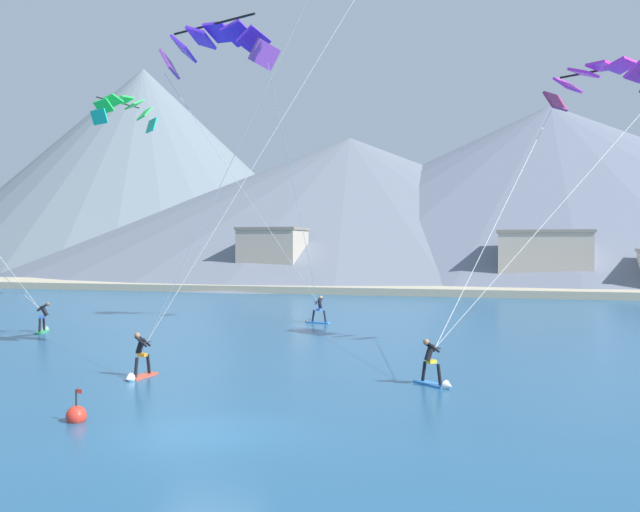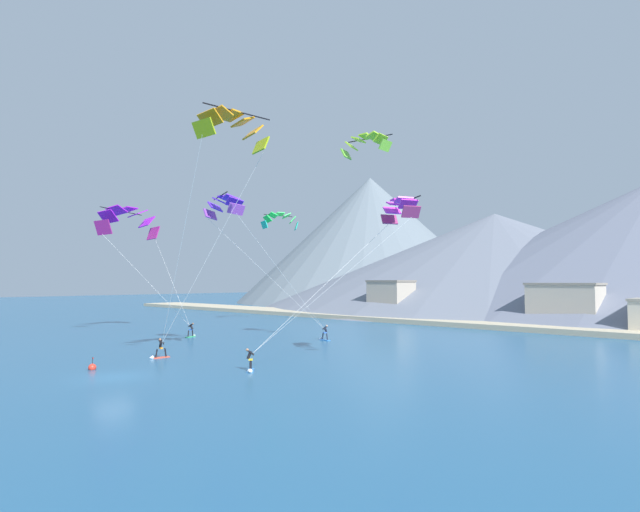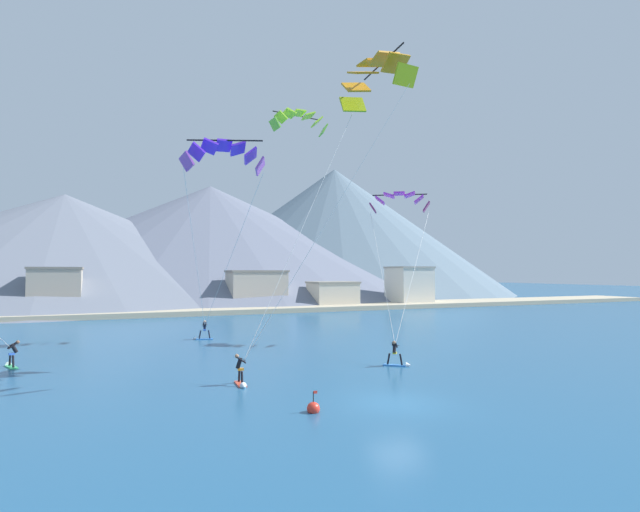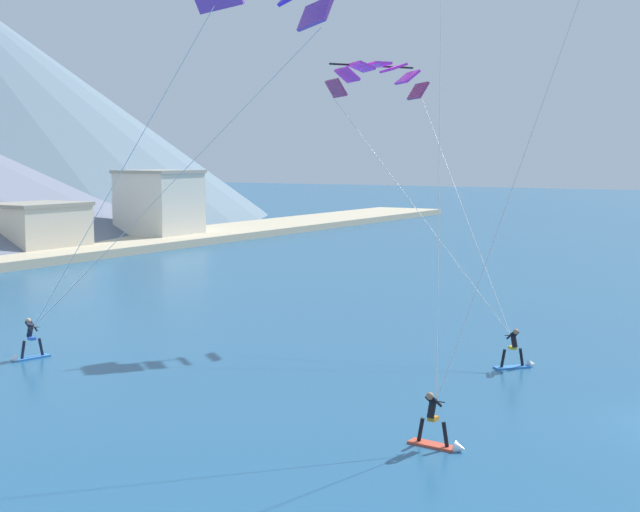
% 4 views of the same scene
% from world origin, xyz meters
% --- Properties ---
extents(ground_plane, '(400.00, 400.00, 0.00)m').
position_xyz_m(ground_plane, '(0.00, 0.00, 0.00)').
color(ground_plane, '#23567F').
extents(kitesurfer_near_lead, '(1.79, 0.75, 1.73)m').
position_xyz_m(kitesurfer_near_lead, '(-4.15, 25.20, 0.51)').
color(kitesurfer_near_lead, '#337FDB').
rests_on(kitesurfer_near_lead, ground).
extents(kitesurfer_near_trail, '(0.99, 1.77, 1.74)m').
position_xyz_m(kitesurfer_near_trail, '(-17.44, 17.00, 0.53)').
color(kitesurfer_near_trail, '#33B266').
rests_on(kitesurfer_near_trail, ground).
extents(kitesurfer_mid_center, '(1.55, 1.47, 1.68)m').
position_xyz_m(kitesurfer_mid_center, '(4.91, 7.59, 0.48)').
color(kitesurfer_mid_center, '#337FDB').
rests_on(kitesurfer_mid_center, ground).
extents(kitesurfer_far_left, '(0.60, 1.76, 1.70)m').
position_xyz_m(kitesurfer_far_left, '(-5.58, 6.26, 0.48)').
color(kitesurfer_far_left, '#E54C33').
rests_on(kitesurfer_far_left, ground).
extents(parafoil_kite_near_lead, '(5.62, 13.83, 13.17)m').
position_xyz_m(parafoil_kite_near_lead, '(-5.14, 12.61, 13.55)').
color(parafoil_kite_near_lead, purple).
extents(parafoil_kite_near_trail, '(12.74, 8.94, 14.46)m').
position_xyz_m(parafoil_kite_near_trail, '(-27.30, 13.83, 14.28)').
color(parafoil_kite_near_trail, '#9C207A').
extents(parafoil_kite_mid_center, '(8.91, 11.38, 11.59)m').
position_xyz_m(parafoil_kite_mid_center, '(11.23, 17.20, 12.14)').
color(parafoil_kite_mid_center, '#9E2F69').
extents(parafoil_kite_far_left, '(9.71, 6.54, 17.89)m').
position_xyz_m(parafoil_kite_far_left, '(3.04, 7.23, 18.08)').
color(parafoil_kite_far_left, '#99B112').
extents(parafoil_kite_distant_high_outer, '(5.49, 1.85, 2.03)m').
position_xyz_m(parafoil_kite_distant_high_outer, '(3.92, 22.43, 19.84)').
color(parafoil_kite_distant_high_outer, '#71C834').
extents(parafoil_kite_distant_low_drift, '(3.63, 5.79, 2.67)m').
position_xyz_m(parafoil_kite_distant_low_drift, '(-23.88, 36.51, 16.06)').
color(parafoil_kite_distant_low_drift, '#18C19E').
extents(race_marker_buoy, '(0.56, 0.56, 1.02)m').
position_xyz_m(race_marker_buoy, '(-4.03, 0.17, 0.16)').
color(race_marker_buoy, red).
rests_on(race_marker_buoy, ground).
extents(shoreline_strip, '(180.00, 10.00, 0.70)m').
position_xyz_m(shoreline_strip, '(0.00, 53.55, 0.35)').
color(shoreline_strip, '#BCAD8E').
rests_on(shoreline_strip, ground).
extents(shore_building_harbour_front, '(6.76, 6.18, 6.64)m').
position_xyz_m(shore_building_harbour_front, '(-18.15, 57.89, 3.33)').
color(shore_building_harbour_front, '#A89E8E').
rests_on(shore_building_harbour_front, ground).
extents(shore_building_quay_east, '(9.32, 5.71, 6.23)m').
position_xyz_m(shore_building_quay_east, '(10.56, 58.46, 3.13)').
color(shore_building_quay_east, '#B7AD9E').
rests_on(shore_building_quay_east, ground).
extents(mountain_peak_east_shoulder, '(84.23, 84.23, 39.70)m').
position_xyz_m(mountain_peak_east_shoulder, '(-63.55, 111.26, 19.85)').
color(mountain_peak_east_shoulder, slate).
rests_on(mountain_peak_east_shoulder, ground).
extents(mountain_peak_far_spur, '(116.10, 116.10, 23.52)m').
position_xyz_m(mountain_peak_far_spur, '(-20.29, 106.06, 11.76)').
color(mountain_peak_far_spur, slate).
rests_on(mountain_peak_far_spur, ground).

